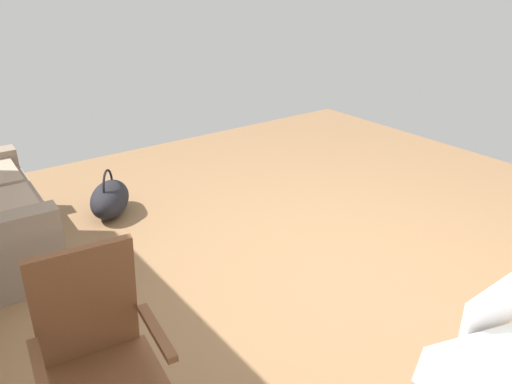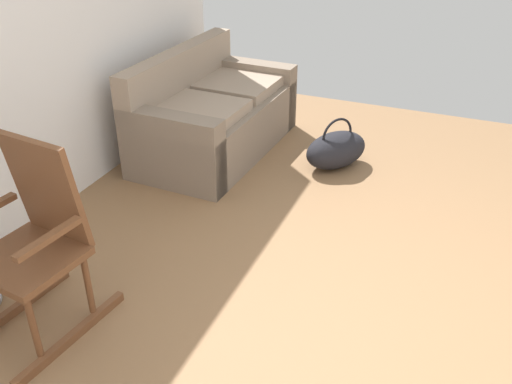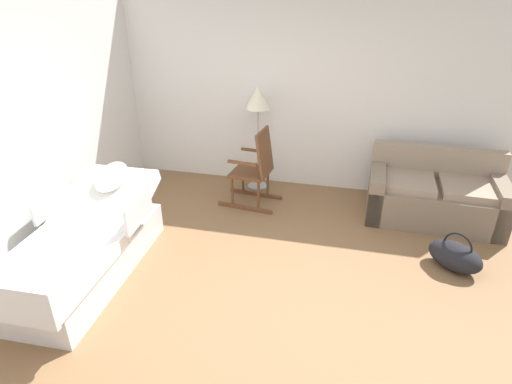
# 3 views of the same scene
# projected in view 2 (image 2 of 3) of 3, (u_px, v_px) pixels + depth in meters

# --- Properties ---
(ground_plane) EXTENTS (6.57, 6.57, 0.00)m
(ground_plane) POSITION_uv_depth(u_px,v_px,m) (405.00, 337.00, 2.98)
(ground_plane) COLOR olive
(couch) EXTENTS (1.63, 0.91, 0.85)m
(couch) POSITION_uv_depth(u_px,v_px,m) (213.00, 117.00, 4.81)
(couch) COLOR #7D6C5C
(couch) RESTS_ON ground
(rocking_chair) EXTENTS (0.81, 0.56, 1.05)m
(rocking_chair) POSITION_uv_depth(u_px,v_px,m) (37.00, 243.00, 2.85)
(rocking_chair) COLOR brown
(rocking_chair) RESTS_ON ground
(duffel_bag) EXTENTS (0.64, 0.58, 0.43)m
(duffel_bag) POSITION_uv_depth(u_px,v_px,m) (336.00, 150.00, 4.60)
(duffel_bag) COLOR black
(duffel_bag) RESTS_ON ground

